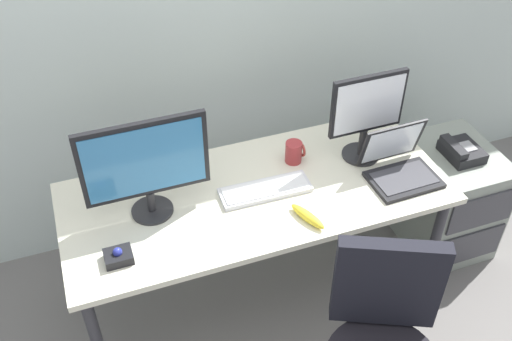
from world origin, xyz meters
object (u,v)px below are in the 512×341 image
at_px(keyboard, 265,190).
at_px(file_cabinet, 446,198).
at_px(banana, 308,216).
at_px(monitor_main, 145,164).
at_px(coffee_mug, 294,152).
at_px(monitor_side, 367,112).
at_px(trackball_mouse, 118,256).
at_px(desk_phone, 461,151).
at_px(laptop, 399,166).

bearing_deg(keyboard, file_cabinet, 2.19).
bearing_deg(banana, file_cabinet, 15.34).
bearing_deg(monitor_main, file_cabinet, -0.24).
xyz_separation_m(monitor_main, keyboard, (0.50, -0.05, -0.25)).
relative_size(monitor_main, banana, 2.75).
bearing_deg(coffee_mug, monitor_side, -12.93).
distance_m(monitor_main, keyboard, 0.56).
height_order(trackball_mouse, coffee_mug, coffee_mug).
relative_size(desk_phone, coffee_mug, 1.88).
bearing_deg(coffee_mug, monitor_main, -170.89).
relative_size(file_cabinet, monitor_side, 1.37).
bearing_deg(monitor_side, keyboard, -170.47).
bearing_deg(trackball_mouse, banana, -3.41).
xyz_separation_m(desk_phone, trackball_mouse, (-1.75, -0.20, 0.09)).
xyz_separation_m(desk_phone, laptop, (-0.45, -0.12, 0.12)).
bearing_deg(file_cabinet, coffee_mug, 172.17).
bearing_deg(file_cabinet, desk_phone, -116.78).
height_order(laptop, banana, laptop).
xyz_separation_m(monitor_main, banana, (0.61, -0.27, -0.24)).
xyz_separation_m(monitor_side, keyboard, (-0.52, -0.09, -0.24)).
relative_size(monitor_side, laptop, 1.39).
xyz_separation_m(laptop, trackball_mouse, (-1.30, -0.08, -0.03)).
xyz_separation_m(file_cabinet, laptop, (-0.46, -0.14, 0.46)).
height_order(laptop, trackball_mouse, laptop).
xyz_separation_m(desk_phone, monitor_main, (-1.57, 0.02, 0.33)).
distance_m(monitor_side, keyboard, 0.58).
bearing_deg(keyboard, trackball_mouse, -165.38).
height_order(monitor_side, banana, monitor_side).
xyz_separation_m(monitor_main, coffee_mug, (0.70, 0.11, -0.21)).
distance_m(monitor_main, laptop, 1.14).
distance_m(file_cabinet, keyboard, 1.16).
distance_m(file_cabinet, banana, 1.09).
bearing_deg(monitor_main, banana, -24.26).
distance_m(monitor_main, banana, 0.71).
distance_m(laptop, trackball_mouse, 1.30).
bearing_deg(desk_phone, banana, -165.44).
relative_size(trackball_mouse, coffee_mug, 1.04).
bearing_deg(laptop, keyboard, 170.88).
height_order(keyboard, laptop, laptop).
distance_m(file_cabinet, monitor_side, 0.86).
bearing_deg(banana, monitor_side, 36.84).
relative_size(file_cabinet, trackball_mouse, 5.49).
xyz_separation_m(file_cabinet, coffee_mug, (-0.87, 0.12, 0.46)).
bearing_deg(banana, laptop, 13.87).
xyz_separation_m(monitor_side, banana, (-0.42, -0.31, -0.23)).
distance_m(desk_phone, banana, 1.00).
height_order(desk_phone, coffee_mug, coffee_mug).
xyz_separation_m(file_cabinet, keyboard, (-1.08, -0.04, 0.42)).
relative_size(monitor_side, keyboard, 1.07).
relative_size(desk_phone, trackball_mouse, 1.82).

